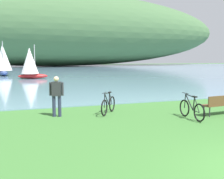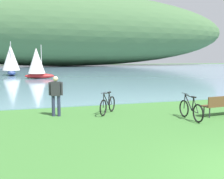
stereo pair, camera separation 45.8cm
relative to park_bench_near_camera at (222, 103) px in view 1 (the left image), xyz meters
name	(u,v)px [view 1 (the left image)]	position (x,y,z in m)	size (l,w,h in m)	color
bay_water	(45,71)	(-3.27, 44.04, -0.50)	(180.00, 80.00, 0.04)	#6B8EA8
distant_hillside	(54,29)	(2.39, 72.13, 10.34)	(107.56, 28.00, 21.64)	#42663D
park_bench_near_camera	(222,103)	(0.00, 0.00, 0.00)	(1.84, 0.66, 0.88)	brown
bicycle_leaning_near_bench	(191,109)	(-1.69, -0.21, -0.12)	(0.12, 1.77, 1.01)	black
bicycle_beside_path	(108,105)	(-4.57, 1.88, -0.12)	(1.13, 1.44, 1.01)	black
person_at_shoreline	(57,94)	(-6.81, 2.05, 0.46)	(0.58, 0.34, 1.71)	#282D47
sailboat_nearest_to_shore	(30,63)	(-6.86, 23.84, 1.39)	(3.48, 2.26, 3.97)	#B22323
sailboat_mid_bay	(3,60)	(-10.12, 31.21, 1.72)	(2.56, 4.07, 4.68)	navy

